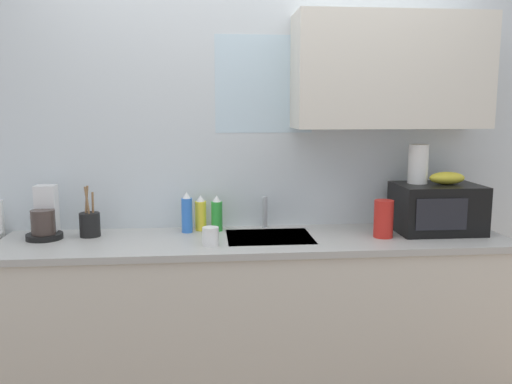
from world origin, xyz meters
The scene contains 13 objects.
kitchen_wall_assembly centered at (0.15, 0.31, 1.36)m, with size 3.49×0.42×2.50m.
counter_unit centered at (0.00, 0.00, 0.46)m, with size 2.72×0.63×0.90m.
sink_faucet centered at (0.07, 0.24, 0.99)m, with size 0.03×0.03×0.18m, color #B2B5BA.
microwave centered at (1.03, 0.05, 1.04)m, with size 0.46×0.35×0.27m.
banana_bunch centered at (1.08, 0.05, 1.20)m, with size 0.20×0.11×0.07m, color gold.
paper_towel_roll centered at (0.93, 0.10, 1.28)m, with size 0.11×0.11×0.22m, color white.
coffee_maker centered at (-1.13, 0.11, 1.00)m, with size 0.19×0.21×0.28m.
dish_soap_bottle_green centered at (-0.21, 0.19, 0.99)m, with size 0.06×0.06×0.20m.
dish_soap_bottle_yellow centered at (-0.30, 0.21, 0.99)m, with size 0.06×0.06×0.20m.
dish_soap_bottle_blue centered at (-0.37, 0.17, 1.01)m, with size 0.06×0.06×0.23m.
cereal_canister centered at (0.69, -0.05, 1.00)m, with size 0.10×0.10×0.20m, color red.
mug_white centered at (-0.25, -0.14, 0.95)m, with size 0.08×0.08×0.10m, color white.
utensil_crock centered at (-0.90, 0.12, 0.97)m, with size 0.11×0.11×0.28m.
Camera 1 is at (-0.27, -2.81, 1.59)m, focal length 37.74 mm.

